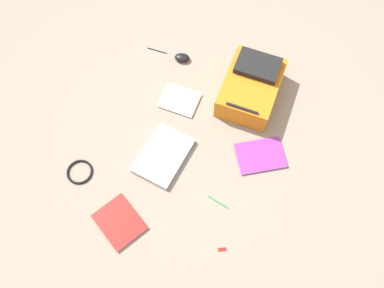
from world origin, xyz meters
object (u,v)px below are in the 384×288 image
at_px(computer_mouse, 182,58).
at_px(cable_coil, 80,172).
at_px(book_red, 260,156).
at_px(book_blue, 180,100).
at_px(book_manual, 119,222).
at_px(backpack, 251,86).
at_px(pen_black, 218,202).
at_px(pen_blue, 157,50).
at_px(usb_stick, 222,249).
at_px(laptop, 164,156).

bearing_deg(computer_mouse, cable_coil, -26.95).
bearing_deg(computer_mouse, book_red, 43.49).
relative_size(book_red, cable_coil, 2.23).
distance_m(book_blue, book_manual, 0.83).
bearing_deg(computer_mouse, backpack, 67.63).
relative_size(book_blue, pen_black, 1.89).
distance_m(book_blue, pen_blue, 0.42).
height_order(backpack, book_blue, backpack).
distance_m(pen_blue, usb_stick, 1.36).
bearing_deg(pen_black, book_red, 151.59).
distance_m(backpack, usb_stick, 0.99).
relative_size(laptop, pen_black, 3.00).
relative_size(laptop, usb_stick, 9.01).
bearing_deg(book_blue, pen_black, 33.04).
distance_m(laptop, cable_coil, 0.49).
bearing_deg(backpack, cable_coil, -48.15).
relative_size(computer_mouse, usb_stick, 2.21).
bearing_deg(book_manual, backpack, 151.47).
xyz_separation_m(book_red, computer_mouse, (-0.55, -0.62, 0.01)).
distance_m(pen_black, pen_blue, 1.11).
bearing_deg(usb_stick, backpack, -177.58).
distance_m(backpack, book_manual, 1.12).
relative_size(computer_mouse, cable_coil, 0.65).
distance_m(cable_coil, pen_black, 0.81).
bearing_deg(book_blue, book_red, 66.34).
bearing_deg(backpack, book_red, 19.54).
bearing_deg(computer_mouse, book_manual, -7.62).
bearing_deg(cable_coil, backpack, 131.85).
bearing_deg(cable_coil, book_blue, 144.28).
relative_size(book_manual, usb_stick, 7.43).
relative_size(backpack, cable_coil, 3.18).
xyz_separation_m(book_blue, pen_blue, (-0.34, -0.24, -0.00)).
bearing_deg(pen_black, backpack, 177.00).
distance_m(book_red, cable_coil, 1.05).
bearing_deg(book_manual, pen_blue, -173.83).
xyz_separation_m(laptop, pen_blue, (-0.73, -0.25, -0.01)).
bearing_deg(book_blue, usb_stick, 28.90).
height_order(book_red, usb_stick, book_red).
distance_m(computer_mouse, usb_stick, 1.25).
height_order(book_blue, pen_blue, book_blue).
bearing_deg(book_blue, pen_blue, -144.04).
distance_m(laptop, usb_stick, 0.63).
height_order(laptop, pen_black, laptop).
bearing_deg(cable_coil, book_red, 109.89).
xyz_separation_m(backpack, book_red, (0.40, 0.14, -0.08)).
xyz_separation_m(book_red, pen_black, (0.34, -0.18, -0.00)).
distance_m(book_red, computer_mouse, 0.83).
xyz_separation_m(cable_coil, usb_stick, (0.22, 0.89, -0.00)).
relative_size(backpack, book_manual, 1.47).
distance_m(laptop, computer_mouse, 0.70).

